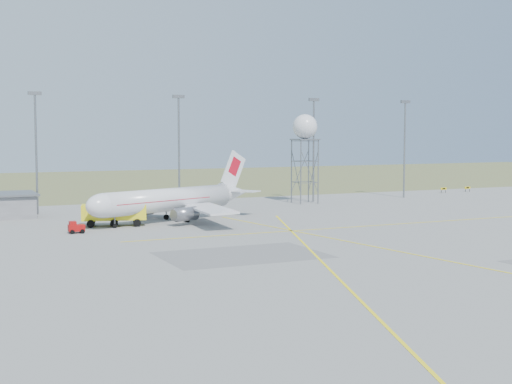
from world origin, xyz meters
name	(u,v)px	position (x,y,z in m)	size (l,w,h in m)	color
ground	(475,263)	(0.00, 0.00, 0.00)	(400.00, 400.00, 0.00)	gray
grass_strip	(128,182)	(0.00, 140.00, 0.01)	(400.00, 120.00, 0.03)	#616B3A
mast_a	(36,142)	(-35.00, 66.00, 12.07)	(2.20, 0.50, 20.50)	slate
mast_b	(179,142)	(-10.00, 66.00, 12.07)	(2.20, 0.50, 20.50)	slate
mast_c	(314,141)	(18.00, 66.00, 12.07)	(2.20, 0.50, 20.50)	slate
mast_d	(405,141)	(40.00, 66.00, 12.07)	(2.20, 0.50, 20.50)	slate
taxi_sign_near	(444,189)	(55.60, 72.00, 0.89)	(1.60, 0.17, 1.20)	black
taxi_sign_far	(468,188)	(62.60, 72.00, 0.89)	(1.60, 0.17, 1.20)	black
airliner_main	(170,200)	(-17.84, 47.27, 3.30)	(30.50, 28.57, 10.77)	silver
radar_tower	(305,153)	(15.05, 64.22, 9.69)	(4.77, 4.77, 17.27)	slate
fire_truck	(116,214)	(-26.69, 45.83, 1.78)	(9.77, 5.52, 3.72)	yellow
baggage_tug	(76,229)	(-33.51, 40.48, 0.63)	(2.15, 1.73, 1.65)	#A30B0B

